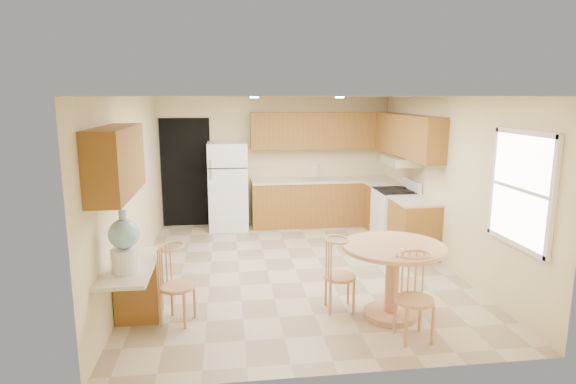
{
  "coord_description": "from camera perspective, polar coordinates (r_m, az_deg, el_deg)",
  "views": [
    {
      "loc": [
        -0.98,
        -6.64,
        2.5
      ],
      "look_at": [
        -0.07,
        0.3,
        1.1
      ],
      "focal_mm": 30.0,
      "sensor_mm": 36.0,
      "label": 1
    }
  ],
  "objects": [
    {
      "name": "base_cab_back",
      "position": [
        9.51,
        4.0,
        -1.31
      ],
      "size": [
        2.75,
        0.6,
        0.87
      ],
      "primitive_type": "cube",
      "color": "#946125",
      "rests_on": "floor"
    },
    {
      "name": "base_cab_right_b",
      "position": [
        7.9,
        14.66,
        -4.26
      ],
      "size": [
        0.6,
        0.8,
        0.87
      ],
      "primitive_type": "cube",
      "color": "#946125",
      "rests_on": "floor"
    },
    {
      "name": "upper_cab_back",
      "position": [
        9.43,
        3.96,
        7.29
      ],
      "size": [
        2.75,
        0.33,
        0.7
      ],
      "primitive_type": "cube",
      "color": "#946125",
      "rests_on": "wall_back"
    },
    {
      "name": "desk_top",
      "position": [
        5.34,
        -18.23,
        -8.43
      ],
      "size": [
        0.5,
        1.2,
        0.04
      ],
      "primitive_type": "cube",
      "color": "beige",
      "rests_on": "desk_pedestal"
    },
    {
      "name": "can_light_a",
      "position": [
        7.86,
        -4.01,
        11.13
      ],
      "size": [
        0.14,
        0.14,
        0.02
      ],
      "primitive_type": "cylinder",
      "color": "white",
      "rests_on": "ceiling"
    },
    {
      "name": "upper_cab_left",
      "position": [
        5.2,
        -19.69,
        3.44
      ],
      "size": [
        0.33,
        1.4,
        0.7
      ],
      "primitive_type": "cube",
      "color": "#946125",
      "rests_on": "wall_left"
    },
    {
      "name": "counter_back",
      "position": [
        9.42,
        4.04,
        1.39
      ],
      "size": [
        2.75,
        0.63,
        0.04
      ],
      "primitive_type": "cube",
      "color": "beige",
      "rests_on": "base_cab_back"
    },
    {
      "name": "refrigerator",
      "position": [
        9.2,
        -7.13,
        0.7
      ],
      "size": [
        0.73,
        0.71,
        1.66
      ],
      "color": "white",
      "rests_on": "floor"
    },
    {
      "name": "window",
      "position": [
        5.85,
        25.94,
        0.29
      ],
      "size": [
        0.06,
        1.12,
        1.3
      ],
      "color": "white",
      "rests_on": "wall_right"
    },
    {
      "name": "wall_back",
      "position": [
        9.53,
        -1.47,
        3.72
      ],
      "size": [
        4.5,
        0.02,
        2.5
      ],
      "primitive_type": "cube",
      "color": "beige",
      "rests_on": "floor"
    },
    {
      "name": "water_crock",
      "position": [
        5.08,
        -18.81,
        -5.88
      ],
      "size": [
        0.3,
        0.3,
        0.63
      ],
      "color": "white",
      "rests_on": "desk_top"
    },
    {
      "name": "doorway",
      "position": [
        9.52,
        -11.99,
        2.26
      ],
      "size": [
        0.9,
        0.02,
        2.1
      ],
      "primitive_type": "cube",
      "color": "black",
      "rests_on": "floor"
    },
    {
      "name": "upper_cab_right",
      "position": [
        8.45,
        13.94,
        6.53
      ],
      "size": [
        0.33,
        2.42,
        0.7
      ],
      "primitive_type": "cube",
      "color": "#946125",
      "rests_on": "wall_right"
    },
    {
      "name": "range_hood",
      "position": [
        8.44,
        13.33,
        3.61
      ],
      "size": [
        0.5,
        0.76,
        0.14
      ],
      "primitive_type": "cube",
      "color": "silver",
      "rests_on": "upper_cab_right"
    },
    {
      "name": "floor",
      "position": [
        7.16,
        0.9,
        -9.16
      ],
      "size": [
        5.5,
        5.5,
        0.0
      ],
      "primitive_type": "plane",
      "color": "tan",
      "rests_on": "ground"
    },
    {
      "name": "ceiling",
      "position": [
        6.71,
        0.97,
        11.27
      ],
      "size": [
        4.5,
        5.5,
        0.02
      ],
      "primitive_type": "cube",
      "color": "white",
      "rests_on": "wall_back"
    },
    {
      "name": "chair_table_b",
      "position": [
        5.13,
        15.2,
        -11.41
      ],
      "size": [
        0.4,
        0.4,
        0.91
      ],
      "rotation": [
        0.0,
        0.0,
        3.2
      ],
      "color": "tan",
      "rests_on": "floor"
    },
    {
      "name": "chair_desk",
      "position": [
        5.47,
        -13.13,
        -10.07
      ],
      "size": [
        0.39,
        0.5,
        0.88
      ],
      "rotation": [
        0.0,
        0.0,
        -1.91
      ],
      "color": "tan",
      "rests_on": "floor"
    },
    {
      "name": "counter_right_b",
      "position": [
        7.79,
        14.82,
        -1.03
      ],
      "size": [
        0.63,
        0.8,
        0.04
      ],
      "primitive_type": "cube",
      "color": "beige",
      "rests_on": "base_cab_right_b"
    },
    {
      "name": "wall_right",
      "position": [
        7.49,
        18.23,
        1.09
      ],
      "size": [
        0.02,
        5.5,
        2.5
      ],
      "primitive_type": "cube",
      "color": "beige",
      "rests_on": "floor"
    },
    {
      "name": "dining_table",
      "position": [
        5.66,
        12.28,
        -9.02
      ],
      "size": [
        1.16,
        1.16,
        0.86
      ],
      "rotation": [
        0.0,
        0.0,
        0.03
      ],
      "color": "tan",
      "rests_on": "floor"
    },
    {
      "name": "base_cab_right_a",
      "position": [
        9.22,
        11.3,
        -1.9
      ],
      "size": [
        0.6,
        0.59,
        0.87
      ],
      "primitive_type": "cube",
      "color": "#946125",
      "rests_on": "floor"
    },
    {
      "name": "wall_left",
      "position": [
        6.88,
        -17.95,
        0.25
      ],
      "size": [
        0.02,
        5.5,
        2.5
      ],
      "primitive_type": "cube",
      "color": "beige",
      "rests_on": "floor"
    },
    {
      "name": "can_light_b",
      "position": [
        8.06,
        6.16,
        11.1
      ],
      "size": [
        0.14,
        0.14,
        0.02
      ],
      "primitive_type": "cylinder",
      "color": "white",
      "rests_on": "ceiling"
    },
    {
      "name": "counter_right_a",
      "position": [
        9.13,
        11.41,
        0.89
      ],
      "size": [
        0.63,
        0.59,
        0.04
      ],
      "primitive_type": "cube",
      "color": "beige",
      "rests_on": "base_cab_right_a"
    },
    {
      "name": "wall_front",
      "position": [
        4.2,
        6.4,
        -6.09
      ],
      "size": [
        4.5,
        0.02,
        2.5
      ],
      "primitive_type": "cube",
      "color": "beige",
      "rests_on": "floor"
    },
    {
      "name": "stove",
      "position": [
        8.59,
        12.58,
        -2.69
      ],
      "size": [
        0.65,
        0.76,
        1.09
      ],
      "color": "white",
      "rests_on": "floor"
    },
    {
      "name": "desk_pedestal",
      "position": [
        5.83,
        -17.3,
        -10.81
      ],
      "size": [
        0.48,
        0.42,
        0.72
      ],
      "primitive_type": "cube",
      "color": "#946125",
      "rests_on": "floor"
    },
    {
      "name": "chair_table_a",
      "position": [
        5.66,
        6.38,
        -9.13
      ],
      "size": [
        0.39,
        0.5,
        0.87
      ],
      "rotation": [
        0.0,
        0.0,
        -1.59
      ],
      "color": "tan",
      "rests_on": "floor"
    },
    {
      "name": "sink",
      "position": [
        9.41,
        3.89,
        1.52
      ],
      "size": [
        0.78,
        0.44,
        0.01
      ],
      "primitive_type": "cube",
      "color": "silver",
      "rests_on": "counter_back"
    }
  ]
}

